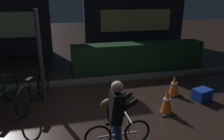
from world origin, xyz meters
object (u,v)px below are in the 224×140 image
Objects in this scene: traffic_cone_far at (174,85)px; cyclist at (116,115)px; blue_crate at (202,95)px; traffic_cone_near at (167,101)px; street_post at (40,58)px; parked_bike_center_left at (34,92)px.

cyclist is at bearing -140.05° from traffic_cone_far.
traffic_cone_far is at bearing 139.12° from blue_crate.
street_post is at bearing 154.55° from traffic_cone_near.
cyclist is at bearing -58.72° from street_post.
traffic_cone_far is (3.39, -0.43, -0.87)m from street_post.
parked_bike_center_left reaches higher than blue_crate.
traffic_cone_near is 1.09m from traffic_cone_far.
blue_crate is at bearing -40.88° from traffic_cone_far.
parked_bike_center_left is 3.14m from traffic_cone_near.
cyclist reaches higher than blue_crate.
street_post is at bearing -27.78° from parked_bike_center_left.
parked_bike_center_left reaches higher than traffic_cone_far.
street_post reaches higher than traffic_cone_far.
traffic_cone_far is (0.66, 0.87, -0.02)m from traffic_cone_near.
traffic_cone_near reaches higher than blue_crate.
traffic_cone_far is 2.73m from cyclist.
street_post is 0.83m from parked_bike_center_left.
street_post is 1.39× the size of parked_bike_center_left.
traffic_cone_near is at bearing -161.63° from blue_crate.
traffic_cone_near is (2.73, -1.30, -0.85)m from street_post.
traffic_cone_near is at bearing -127.12° from traffic_cone_far.
parked_bike_center_left is at bearing 176.12° from traffic_cone_far.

